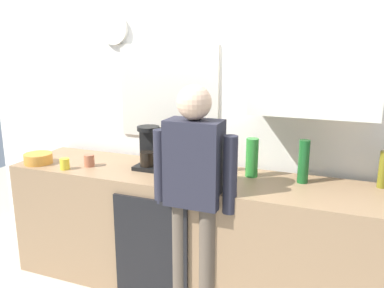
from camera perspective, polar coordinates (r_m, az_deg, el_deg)
The scene contains 15 objects.
kitchen_counter at distance 3.07m, azimuth 2.38°, elevation -12.79°, with size 3.11×0.64×0.91m, color #937251.
dishwasher_panel at distance 2.94m, azimuth -5.89°, elevation -15.22°, with size 0.56×0.02×0.82m, color black.
back_wall_assembly at distance 3.14m, azimuth 6.26°, elevation 5.06°, with size 4.71×0.42×2.60m.
coffee_maker at distance 3.09m, azimuth -5.90°, elevation -0.74°, with size 0.20×0.20×0.33m.
bottle_clear_soda at distance 2.91m, azimuth 8.49°, elevation -1.91°, with size 0.09×0.09×0.28m, color #2D8C33.
bottle_amber_beer at distance 2.69m, azimuth 2.66°, elevation -3.61°, with size 0.06×0.06×0.23m, color brown.
bottle_olive_oil at distance 2.94m, azimuth 25.45°, elevation -3.28°, with size 0.06×0.06×0.25m, color olive.
bottle_green_wine at distance 2.85m, azimuth 15.52°, elevation -2.41°, with size 0.07×0.07×0.30m, color #195923.
bottle_red_vinegar at distance 2.99m, azimuth 3.66°, elevation -1.93°, with size 0.06×0.06×0.22m, color maroon.
cup_blue_mug at distance 3.21m, azimuth -3.34°, elevation -1.91°, with size 0.08×0.08×0.10m, color #3351B2.
cup_yellow_cup at distance 3.21m, azimuth -17.58°, elevation -2.70°, with size 0.07×0.07×0.09m, color yellow.
cup_terracotta_mug at distance 3.24m, azimuth -14.35°, elevation -2.28°, with size 0.08×0.08×0.09m, color #B26647.
mixing_bowl at distance 3.44m, azimuth -20.94°, elevation -1.92°, with size 0.22×0.22×0.08m, color orange.
dish_soap at distance 3.09m, azimuth 2.55°, elevation -2.02°, with size 0.06×0.06×0.18m.
person_at_sink at distance 2.62m, azimuth 0.29°, elevation -5.91°, with size 0.57×0.22×1.60m.
Camera 1 is at (0.90, -2.29, 1.84)m, focal length 37.66 mm.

